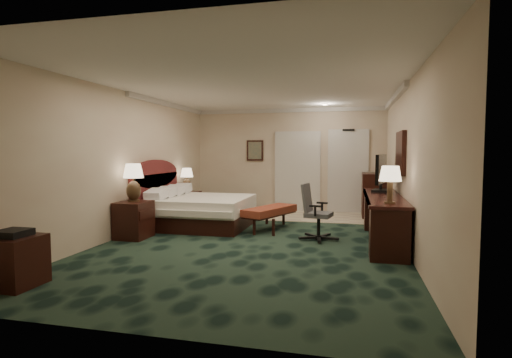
% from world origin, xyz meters
% --- Properties ---
extents(floor, '(5.00, 7.50, 0.00)m').
position_xyz_m(floor, '(0.00, 0.00, 0.00)').
color(floor, black).
rests_on(floor, ground).
extents(ceiling, '(5.00, 7.50, 0.00)m').
position_xyz_m(ceiling, '(0.00, 0.00, 2.70)').
color(ceiling, white).
rests_on(ceiling, wall_back).
extents(wall_back, '(5.00, 0.00, 2.70)m').
position_xyz_m(wall_back, '(0.00, 3.75, 1.35)').
color(wall_back, tan).
rests_on(wall_back, ground).
extents(wall_front, '(5.00, 0.00, 2.70)m').
position_xyz_m(wall_front, '(0.00, -3.75, 1.35)').
color(wall_front, tan).
rests_on(wall_front, ground).
extents(wall_left, '(0.00, 7.50, 2.70)m').
position_xyz_m(wall_left, '(-2.50, 0.00, 1.35)').
color(wall_left, tan).
rests_on(wall_left, ground).
extents(wall_right, '(0.00, 7.50, 2.70)m').
position_xyz_m(wall_right, '(2.50, 0.00, 1.35)').
color(wall_right, tan).
rests_on(wall_right, ground).
extents(crown_molding, '(5.00, 7.50, 0.10)m').
position_xyz_m(crown_molding, '(0.00, 0.00, 2.65)').
color(crown_molding, silver).
rests_on(crown_molding, wall_back).
extents(tile_patch, '(3.20, 1.70, 0.01)m').
position_xyz_m(tile_patch, '(0.90, 2.90, 0.01)').
color(tile_patch, '#BFAB90').
rests_on(tile_patch, ground).
extents(headboard, '(0.12, 2.00, 1.40)m').
position_xyz_m(headboard, '(-2.44, 1.00, 0.70)').
color(headboard, '#53161B').
rests_on(headboard, ground).
extents(entry_door, '(1.02, 0.06, 2.18)m').
position_xyz_m(entry_door, '(1.55, 3.72, 1.05)').
color(entry_door, silver).
rests_on(entry_door, ground).
extents(closet_doors, '(1.20, 0.06, 2.10)m').
position_xyz_m(closet_doors, '(0.25, 3.71, 1.05)').
color(closet_doors, beige).
rests_on(closet_doors, ground).
extents(wall_art, '(0.45, 0.06, 0.55)m').
position_xyz_m(wall_art, '(-0.90, 3.71, 1.60)').
color(wall_art, '#495D56').
rests_on(wall_art, wall_back).
extents(wall_mirror, '(0.05, 0.95, 0.75)m').
position_xyz_m(wall_mirror, '(2.46, 0.60, 1.55)').
color(wall_mirror, white).
rests_on(wall_mirror, wall_right).
extents(bed, '(1.96, 1.81, 0.62)m').
position_xyz_m(bed, '(-1.42, 1.08, 0.31)').
color(bed, white).
rests_on(bed, ground).
extents(nightstand_near, '(0.53, 0.61, 0.67)m').
position_xyz_m(nightstand_near, '(-2.21, -0.28, 0.33)').
color(nightstand_near, black).
rests_on(nightstand_near, ground).
extents(nightstand_far, '(0.47, 0.54, 0.59)m').
position_xyz_m(nightstand_far, '(-2.24, 2.33, 0.29)').
color(nightstand_far, black).
rests_on(nightstand_far, ground).
extents(lamp_near, '(0.38, 0.38, 0.69)m').
position_xyz_m(lamp_near, '(-2.24, -0.23, 1.01)').
color(lamp_near, '#2F2014').
rests_on(lamp_near, nightstand_near).
extents(lamp_far, '(0.38, 0.38, 0.58)m').
position_xyz_m(lamp_far, '(-2.28, 2.30, 0.88)').
color(lamp_far, '#2F2014').
rests_on(lamp_far, nightstand_far).
extents(bed_bench, '(0.96, 1.43, 0.46)m').
position_xyz_m(bed_bench, '(0.04, 1.06, 0.23)').
color(bed_bench, maroon).
rests_on(bed_bench, ground).
extents(side_table, '(0.55, 0.55, 0.59)m').
position_xyz_m(side_table, '(-2.20, -2.96, 0.30)').
color(side_table, black).
rests_on(side_table, ground).
extents(desk, '(0.61, 2.82, 0.81)m').
position_xyz_m(desk, '(2.18, 0.41, 0.41)').
color(desk, black).
rests_on(desk, ground).
extents(tv, '(0.28, 0.90, 0.71)m').
position_xyz_m(tv, '(2.17, 1.06, 1.17)').
color(tv, black).
rests_on(tv, desk).
extents(desk_lamp, '(0.37, 0.37, 0.56)m').
position_xyz_m(desk_lamp, '(2.18, -0.65, 1.09)').
color(desk_lamp, '#2F2014').
rests_on(desk_lamp, desk).
extents(desk_chair, '(0.67, 0.64, 1.00)m').
position_xyz_m(desk_chair, '(1.08, 0.34, 0.50)').
color(desk_chair, '#4D4D4D').
rests_on(desk_chair, ground).
extents(minibar, '(0.55, 1.00, 1.05)m').
position_xyz_m(minibar, '(2.17, 3.20, 0.53)').
color(minibar, black).
rests_on(minibar, ground).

